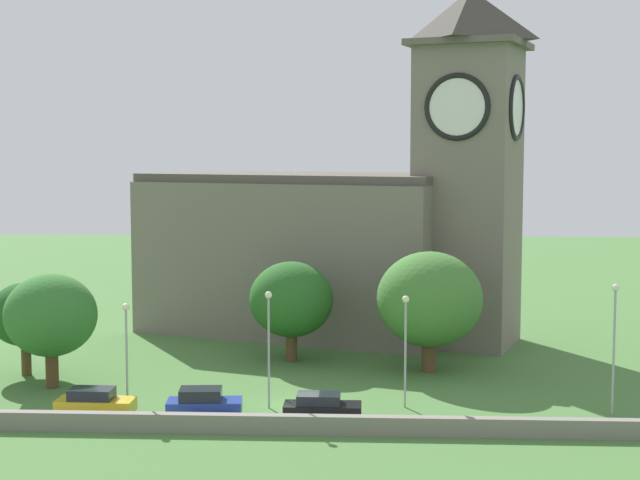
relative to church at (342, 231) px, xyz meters
The scene contains 14 objects.
ground_plane 12.52m from the church, 102.79° to the right, with size 200.00×200.00×0.00m, color #477538.
church is the anchor object (origin of this frame).
quay_barrier 30.47m from the church, 93.84° to the right, with size 50.29×0.70×1.07m, color gray.
car_yellow 30.99m from the church, 117.55° to the right, with size 4.59×2.26×1.75m.
car_blue 28.85m from the church, 105.30° to the right, with size 4.50×2.54×1.89m.
car_black 27.88m from the church, 90.86° to the right, with size 4.53×2.18×1.64m.
streetlamp_west_mid 27.68m from the church, 117.10° to the right, with size 0.44×0.44×6.48m.
streetlamp_central 24.60m from the church, 98.91° to the right, with size 0.44×0.44×7.23m.
streetlamp_east_mid 24.17m from the church, 78.94° to the right, with size 0.44×0.44×6.94m.
streetlamp_east_end 29.84m from the church, 55.18° to the right, with size 0.44×0.44×7.89m.
tree_by_tower 15.68m from the church, 64.36° to the right, with size 7.49×7.49×8.60m.
tree_riverside_east 27.40m from the church, 143.19° to the right, with size 4.93×4.93×6.54m.
tree_churchyard 12.06m from the church, 107.71° to the right, with size 6.24×6.24×7.47m.
tree_riverside_west 27.36m from the church, 133.64° to the right, with size 6.09×6.09×7.62m.
Camera 1 is at (4.32, -58.89, 16.04)m, focal length 55.07 mm.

